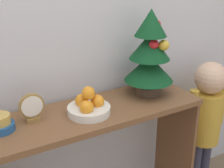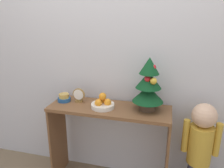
{
  "view_description": "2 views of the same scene",
  "coord_description": "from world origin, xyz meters",
  "px_view_note": "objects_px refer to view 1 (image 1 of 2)",
  "views": [
    {
      "loc": [
        -0.63,
        -1.06,
        1.51
      ],
      "look_at": [
        0.07,
        0.14,
        0.95
      ],
      "focal_mm": 50.0,
      "sensor_mm": 36.0,
      "label": 1
    },
    {
      "loc": [
        0.48,
        -1.56,
        1.62
      ],
      "look_at": [
        0.03,
        0.17,
        1.04
      ],
      "focal_mm": 35.0,
      "sensor_mm": 36.0,
      "label": 2
    }
  ],
  "objects_px": {
    "mini_tree": "(150,54)",
    "desk_clock": "(32,108)",
    "fruit_bowl": "(89,106)",
    "child_figure": "(207,112)",
    "singing_bowl": "(0,124)"
  },
  "relations": [
    {
      "from": "desk_clock",
      "to": "child_figure",
      "type": "height_order",
      "value": "desk_clock"
    },
    {
      "from": "mini_tree",
      "to": "fruit_bowl",
      "type": "relative_size",
      "value": 2.24
    },
    {
      "from": "mini_tree",
      "to": "fruit_bowl",
      "type": "bearing_deg",
      "value": -172.32
    },
    {
      "from": "mini_tree",
      "to": "child_figure",
      "type": "distance_m",
      "value": 0.65
    },
    {
      "from": "mini_tree",
      "to": "singing_bowl",
      "type": "distance_m",
      "value": 0.82
    },
    {
      "from": "singing_bowl",
      "to": "desk_clock",
      "type": "bearing_deg",
      "value": 5.06
    },
    {
      "from": "mini_tree",
      "to": "desk_clock",
      "type": "xyz_separation_m",
      "value": [
        -0.65,
        0.01,
        -0.16
      ]
    },
    {
      "from": "mini_tree",
      "to": "desk_clock",
      "type": "height_order",
      "value": "mini_tree"
    },
    {
      "from": "fruit_bowl",
      "to": "mini_tree",
      "type": "bearing_deg",
      "value": 7.68
    },
    {
      "from": "singing_bowl",
      "to": "child_figure",
      "type": "distance_m",
      "value": 1.28
    },
    {
      "from": "singing_bowl",
      "to": "desk_clock",
      "type": "relative_size",
      "value": 0.9
    },
    {
      "from": "singing_bowl",
      "to": "desk_clock",
      "type": "xyz_separation_m",
      "value": [
        0.15,
        0.01,
        0.03
      ]
    },
    {
      "from": "mini_tree",
      "to": "child_figure",
      "type": "height_order",
      "value": "mini_tree"
    },
    {
      "from": "fruit_bowl",
      "to": "singing_bowl",
      "type": "height_order",
      "value": "fruit_bowl"
    },
    {
      "from": "mini_tree",
      "to": "singing_bowl",
      "type": "height_order",
      "value": "mini_tree"
    }
  ]
}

